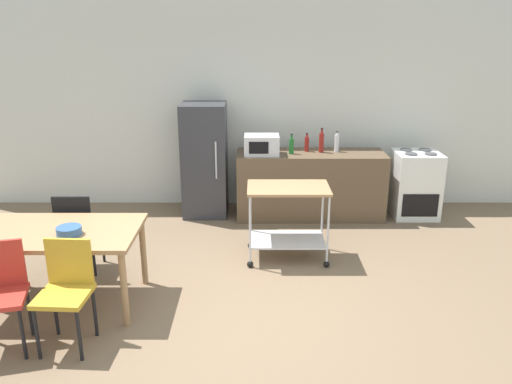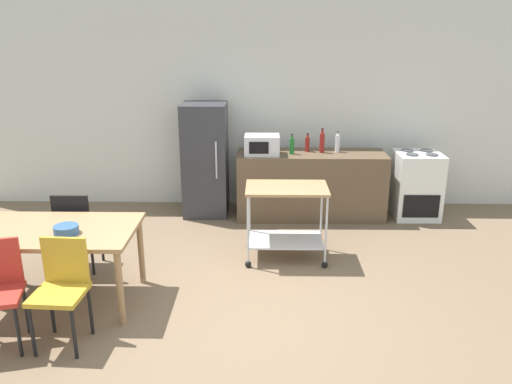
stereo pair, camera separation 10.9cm
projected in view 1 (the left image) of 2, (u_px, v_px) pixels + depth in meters
The scene contains 15 objects.
ground_plane at pixel (238, 315), 4.66m from camera, with size 12.00×12.00×0.00m, color brown.
back_wall at pixel (243, 105), 7.25m from camera, with size 8.40×0.12×2.90m, color silver.
kitchen_counter at pixel (308, 185), 6.99m from camera, with size 2.00×0.64×0.90m, color brown.
dining_table at pixel (55, 238), 4.66m from camera, with size 1.50×0.90×0.75m.
chair_black at pixel (76, 227), 5.33m from camera, with size 0.40×0.40×0.89m.
chair_mustard at pixel (64, 287), 4.10m from camera, with size 0.42×0.42×0.89m.
stove_oven at pixel (413, 184), 7.02m from camera, with size 0.60×0.61×0.92m.
refrigerator at pixel (203, 160), 6.98m from camera, with size 0.60×0.63×1.55m.
kitchen_cart at pixel (286, 210), 5.66m from camera, with size 0.91×0.57×0.85m.
microwave at pixel (260, 145), 6.73m from camera, with size 0.46×0.35×0.26m.
bottle_vinegar at pixel (290, 146), 6.77m from camera, with size 0.06×0.06×0.27m.
bottle_wine at pixel (305, 144), 6.91m from camera, with size 0.06×0.06×0.25m.
bottle_soda at pixel (320, 142), 6.85m from camera, with size 0.07×0.07×0.33m.
bottle_olive_oil at pixel (335, 143), 6.89m from camera, with size 0.06×0.06×0.28m.
fruit_bowl at pixel (67, 231), 4.52m from camera, with size 0.22×0.22×0.08m, color #33598C.
Camera 1 is at (0.15, -4.08, 2.52)m, focal length 35.68 mm.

